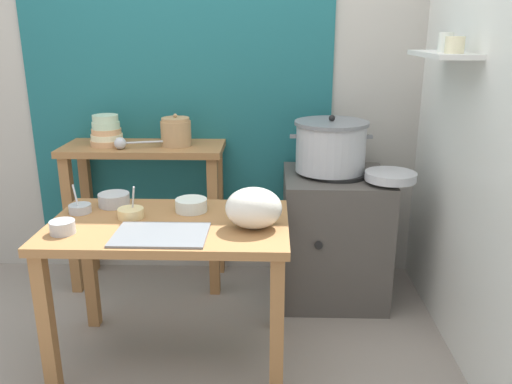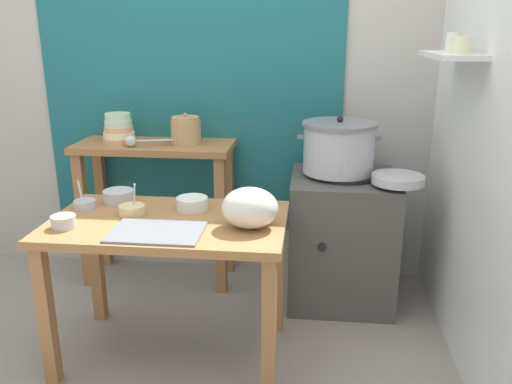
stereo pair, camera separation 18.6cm
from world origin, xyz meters
TOP-DOWN VIEW (x-y plane):
  - ground_plane at (0.00, 0.00)m, footprint 9.00×9.00m
  - wall_back at (0.08, 1.10)m, footprint 4.40×0.12m
  - wall_right at (1.40, 0.20)m, footprint 0.30×3.20m
  - prep_table at (-0.04, 0.02)m, footprint 1.10×0.66m
  - back_shelf_table at (-0.34, 0.83)m, footprint 0.96×0.40m
  - stove_block at (0.81, 0.70)m, footprint 0.60×0.61m
  - steamer_pot at (0.77, 0.72)m, footprint 0.47×0.42m
  - clay_pot at (-0.14, 0.83)m, footprint 0.18×0.18m
  - bowl_stack_enamel at (-0.56, 0.83)m, footprint 0.20×0.20m
  - ladle at (-0.43, 0.72)m, footprint 0.29×0.10m
  - serving_tray at (-0.04, -0.15)m, footprint 0.40×0.28m
  - plastic_bag at (0.35, -0.04)m, footprint 0.25×0.21m
  - wide_pan at (1.08, 0.53)m, footprint 0.28×0.28m
  - prep_bowl_0 at (-0.36, 0.24)m, footprint 0.15×0.15m
  - prep_bowl_1 at (-0.49, 0.13)m, footprint 0.11×0.11m
  - prep_bowl_2 at (-0.47, -0.14)m, footprint 0.11×0.11m
  - prep_bowl_3 at (0.04, 0.17)m, footprint 0.15×0.15m
  - prep_bowl_4 at (-0.23, 0.07)m, footprint 0.12×0.12m

SIDE VIEW (x-z plane):
  - ground_plane at x=0.00m, z-range 0.00..0.00m
  - stove_block at x=0.81m, z-range -0.01..0.77m
  - prep_table at x=-0.04m, z-range 0.25..0.97m
  - back_shelf_table at x=-0.34m, z-range 0.23..1.13m
  - serving_tray at x=-0.04m, z-range 0.72..0.73m
  - prep_bowl_1 at x=-0.49m, z-range 0.67..0.81m
  - prep_bowl_4 at x=-0.23m, z-range 0.67..0.82m
  - prep_bowl_2 at x=-0.47m, z-range 0.72..0.78m
  - prep_bowl_3 at x=0.04m, z-range 0.72..0.78m
  - prep_bowl_0 at x=-0.36m, z-range 0.72..0.79m
  - wide_pan at x=1.08m, z-range 0.78..0.83m
  - plastic_bag at x=0.35m, z-range 0.72..0.91m
  - steamer_pot at x=0.77m, z-range 0.76..1.09m
  - ladle at x=-0.43m, z-range 0.90..0.97m
  - bowl_stack_enamel at x=-0.56m, z-range 0.89..1.07m
  - clay_pot at x=-0.14m, z-range 0.89..1.08m
  - wall_right at x=1.40m, z-range 0.00..2.60m
  - wall_back at x=0.08m, z-range 0.00..2.60m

